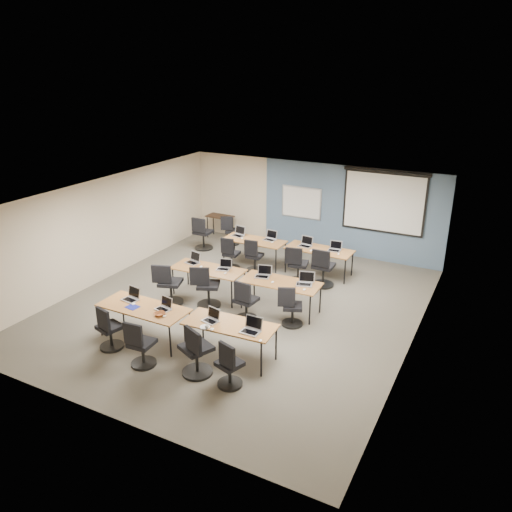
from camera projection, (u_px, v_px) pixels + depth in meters
The scene contains 58 objects.
floor at pixel (240, 306), 11.94m from camera, with size 8.00×9.00×0.02m, color #6B6354.
ceiling at pixel (238, 196), 10.97m from camera, with size 8.00×9.00×0.02m, color white.
wall_back at pixel (311, 206), 15.18m from camera, with size 8.00×0.04×2.70m, color beige.
wall_front at pixel (97, 344), 7.73m from camera, with size 8.00×0.04×2.70m, color beige.
wall_left at pixel (107, 228), 13.17m from camera, with size 0.04×9.00×2.70m, color beige.
wall_right at pixel (417, 287), 9.73m from camera, with size 0.04×9.00×2.70m, color beige.
blue_accent_panel at pixel (351, 212), 14.61m from camera, with size 5.50×0.04×2.70m, color #3D5977.
whiteboard at pixel (301, 203), 15.21m from camera, with size 1.28×0.03×0.98m.
projector_screen at pixel (384, 198), 13.96m from camera, with size 2.40×0.10×1.82m.
training_table_front_left at pixel (143, 309), 10.29m from camera, with size 1.94×0.81×0.73m.
training_table_front_right at pixel (230, 326), 9.63m from camera, with size 1.81×0.75×0.73m.
training_table_mid_left at pixel (208, 270), 12.21m from camera, with size 1.81×0.75×0.73m.
training_table_mid_right at pixel (281, 284), 11.47m from camera, with size 1.84×0.77×0.73m.
training_table_back_left at pixel (254, 241), 14.18m from camera, with size 1.79×0.75×0.73m.
training_table_back_right at pixel (319, 251), 13.49m from camera, with size 1.82×0.76×0.73m.
laptop_0 at pixel (132, 297), 10.58m from camera, with size 0.34×0.29×0.26m.
mouse_0 at pixel (134, 304), 10.38m from camera, with size 0.06×0.10×0.04m, color white.
task_chair_0 at pixel (109, 331), 9.99m from camera, with size 0.49×0.49×0.97m.
laptop_1 at pixel (164, 306), 10.17m from camera, with size 0.31×0.27×0.24m.
mouse_1 at pixel (164, 316), 9.88m from camera, with size 0.06×0.10×0.04m, color white.
task_chair_1 at pixel (140, 348), 9.42m from camera, with size 0.49×0.49×0.97m.
laptop_2 at pixel (212, 318), 9.71m from camera, with size 0.31×0.26×0.24m.
mouse_2 at pixel (212, 329), 9.39m from camera, with size 0.06×0.10×0.04m, color white.
task_chair_2 at pixel (196, 355), 9.13m from camera, with size 0.62×0.58×1.05m.
laptop_3 at pixel (252, 328), 9.32m from camera, with size 0.36×0.30×0.27m.
mouse_3 at pixel (260, 341), 9.00m from camera, with size 0.05×0.09×0.03m, color white.
task_chair_3 at pixel (229, 368), 8.81m from camera, with size 0.48×0.46×0.95m.
laptop_4 at pixel (193, 260), 12.54m from camera, with size 0.34×0.29×0.26m.
mouse_4 at pixel (201, 267), 12.28m from camera, with size 0.07×0.11×0.04m, color white.
task_chair_4 at pixel (169, 287), 11.87m from camera, with size 0.59×0.57×1.05m.
laptop_5 at pixel (224, 267), 12.15m from camera, with size 0.31×0.27×0.24m.
mouse_5 at pixel (225, 273), 11.89m from camera, with size 0.06×0.10×0.04m, color white.
task_chair_5 at pixel (206, 290), 11.76m from camera, with size 0.61×0.57×1.04m.
laptop_6 at pixel (263, 274), 11.73m from camera, with size 0.34×0.29×0.26m.
mouse_6 at pixel (273, 282), 11.41m from camera, with size 0.06×0.10×0.03m, color white.
task_chair_6 at pixel (245, 304), 11.10m from camera, with size 0.51×0.51×0.99m.
laptop_7 at pixel (305, 281), 11.32m from camera, with size 0.36×0.31×0.27m.
mouse_7 at pixel (304, 290), 11.03m from camera, with size 0.06×0.10×0.04m, color white.
task_chair_7 at pixel (291, 310), 10.90m from camera, with size 0.50×0.47×0.96m.
laptop_8 at pixel (239, 233), 14.50m from camera, with size 0.36×0.30×0.27m.
mouse_8 at pixel (242, 238), 14.26m from camera, with size 0.06×0.10×0.03m, color white.
task_chair_8 at pixel (230, 256), 13.93m from camera, with size 0.46×0.46×0.95m.
laptop_9 at pixel (270, 238), 14.17m from camera, with size 0.34×0.29×0.26m.
mouse_9 at pixel (272, 242), 13.96m from camera, with size 0.07×0.10×0.04m, color white.
task_chair_9 at pixel (254, 258), 13.76m from camera, with size 0.47×0.47×0.95m.
laptop_10 at pixel (306, 244), 13.68m from camera, with size 0.35×0.29×0.26m.
mouse_10 at pixel (311, 251), 13.33m from camera, with size 0.06×0.10×0.04m, color white.
task_chair_10 at pixel (297, 268), 13.04m from camera, with size 0.54×0.54×1.02m.
laptop_11 at pixel (335, 248), 13.36m from camera, with size 0.33×0.28×0.25m.
mouse_11 at pixel (339, 254), 13.09m from camera, with size 0.05×0.09×0.03m, color white.
task_chair_11 at pixel (323, 271), 12.83m from camera, with size 0.58×0.58×1.05m.
blue_mousepad at pixel (132, 307), 10.27m from camera, with size 0.26×0.22×0.01m, color navy.
snack_bowl at pixel (160, 314), 9.93m from camera, with size 0.22×0.22×0.05m, color #954622.
snack_plate at pixel (205, 327), 9.49m from camera, with size 0.20×0.20×0.01m, color white.
coffee_cup at pixel (207, 327), 9.39m from camera, with size 0.07×0.07×0.07m, color white.
utility_table at pixel (220, 219), 16.37m from camera, with size 0.88×0.49×0.75m.
spare_chair_a at pixel (231, 233), 15.83m from camera, with size 0.51×0.47×0.95m.
spare_chair_b at pixel (202, 236), 15.41m from camera, with size 0.57×0.57×1.05m.
Camera 1 is at (5.29, -9.32, 5.42)m, focal length 35.00 mm.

